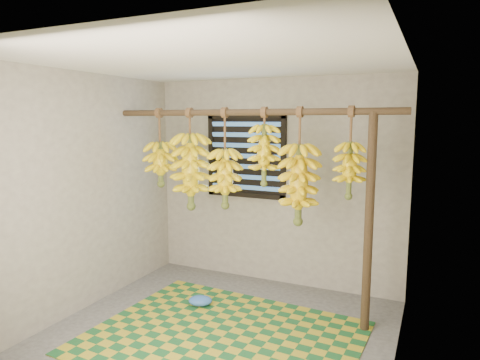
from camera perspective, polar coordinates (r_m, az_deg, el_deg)
The scene contains 16 objects.
floor at distance 4.08m, azimuth -3.44°, elevation -20.22°, with size 3.00×3.00×0.01m, color #4A4A4A.
ceiling at distance 3.63m, azimuth -3.78°, elevation 15.58°, with size 3.00×3.00×0.01m, color silver.
wall_back at distance 5.03m, azimuth 4.56°, elevation -0.31°, with size 3.00×0.01×2.40m, color gray.
wall_left at distance 4.57m, azimuth -20.46°, elevation -1.63°, with size 0.01×3.00×2.40m, color gray.
wall_right at distance 3.25m, azimuth 20.55°, elevation -5.41°, with size 0.01×3.00×2.40m, color gray.
window at distance 5.10m, azimuth 0.79°, elevation 3.23°, with size 1.00×0.04×1.00m.
hanging_pole at distance 4.23m, azimuth 0.86°, elevation 9.02°, with size 0.06×0.06×3.00m, color #45311F.
support_post at distance 4.01m, azimuth 16.80°, elevation -5.70°, with size 0.08×0.08×2.00m, color #45311F.
woven_mat at distance 4.06m, azimuth -2.35°, elevation -20.23°, with size 2.31×1.85×0.01m, color #195528.
plastic_bag at distance 4.64m, azimuth -5.32°, elevation -15.73°, with size 0.25×0.18×0.10m, color blue.
banana_bunch_a at distance 4.76m, azimuth -10.55°, elevation 2.14°, with size 0.34×0.34×0.84m.
banana_bunch_b at distance 4.56m, azimuth -6.60°, elevation 1.15°, with size 0.38×0.38×1.06m.
banana_bunch_c at distance 4.37m, azimuth -2.00°, elevation 0.24°, with size 0.33×0.33×1.02m.
banana_bunch_d at distance 4.17m, azimuth 3.24°, elevation 3.36°, with size 0.31×0.31×0.76m.
banana_bunch_e at distance 4.08m, azimuth 7.83°, elevation -0.56°, with size 0.35×0.35×1.11m.
banana_bunch_f at distance 3.95m, azimuth 14.38°, elevation 1.30°, with size 0.28×0.28×0.83m.
Camera 1 is at (1.71, -3.16, 1.93)m, focal length 32.00 mm.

